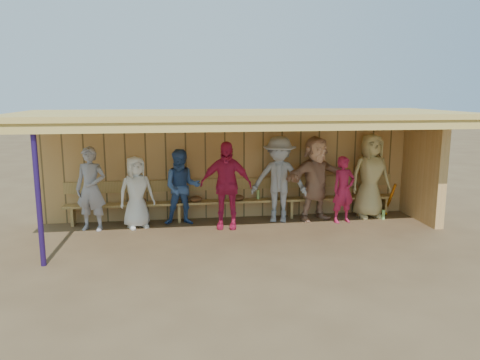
# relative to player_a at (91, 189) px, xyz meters

# --- Properties ---
(ground) EXTENTS (90.00, 90.00, 0.00)m
(ground) POSITION_rel_player_a_xyz_m (3.11, -0.64, -0.89)
(ground) COLOR brown
(ground) RESTS_ON ground
(player_a) EXTENTS (0.74, 0.58, 1.78)m
(player_a) POSITION_rel_player_a_xyz_m (0.00, 0.00, 0.00)
(player_a) COLOR #94929A
(player_a) RESTS_ON ground
(player_b) EXTENTS (0.89, 0.74, 1.55)m
(player_b) POSITION_rel_player_a_xyz_m (0.92, 0.06, -0.11)
(player_b) COLOR white
(player_b) RESTS_ON ground
(player_c) EXTENTS (0.83, 0.65, 1.67)m
(player_c) POSITION_rel_player_a_xyz_m (1.90, 0.17, -0.05)
(player_c) COLOR #365794
(player_c) RESTS_ON ground
(player_d) EXTENTS (1.16, 0.65, 1.87)m
(player_d) POSITION_rel_player_a_xyz_m (2.82, -0.22, 0.05)
(player_d) COLOR #CD204E
(player_d) RESTS_ON ground
(player_e) EXTENTS (1.40, 1.05, 1.93)m
(player_e) POSITION_rel_player_a_xyz_m (4.05, 0.12, 0.07)
(player_e) COLOR #999CA2
(player_e) RESTS_ON ground
(player_f) EXTENTS (1.87, 1.15, 1.92)m
(player_f) POSITION_rel_player_a_xyz_m (4.91, 0.15, 0.07)
(player_f) COLOR tan
(player_f) RESTS_ON ground
(player_g) EXTENTS (0.61, 0.46, 1.49)m
(player_g) POSITION_rel_player_a_xyz_m (5.46, -0.16, -0.14)
(player_g) COLOR #AD1B43
(player_g) RESTS_ON ground
(player_h) EXTENTS (0.99, 0.68, 1.95)m
(player_h) POSITION_rel_player_a_xyz_m (6.22, 0.17, 0.09)
(player_h) COLOR tan
(player_h) RESTS_ON ground
(dugout_structure) EXTENTS (8.80, 3.20, 2.50)m
(dugout_structure) POSITION_rel_player_a_xyz_m (3.50, 0.05, 0.81)
(dugout_structure) COLOR tan
(dugout_structure) RESTS_ON ground
(bench) EXTENTS (7.60, 0.34, 0.93)m
(bench) POSITION_rel_player_a_xyz_m (3.11, 0.48, -0.36)
(bench) COLOR tan
(bench) RESTS_ON ground
(dugout_equipment) EXTENTS (6.02, 0.62, 0.80)m
(dugout_equipment) POSITION_rel_player_a_xyz_m (2.92, 0.35, -0.40)
(dugout_equipment) COLOR orange
(dugout_equipment) RESTS_ON ground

